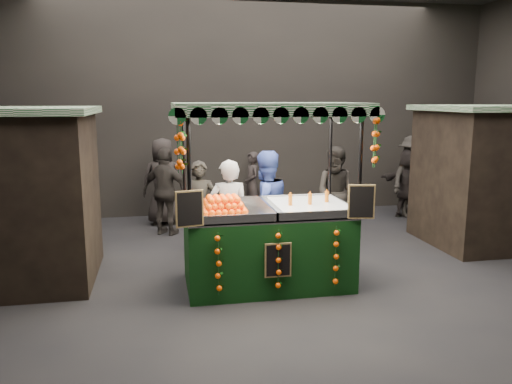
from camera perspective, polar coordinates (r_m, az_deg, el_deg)
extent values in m
plane|color=black|center=(7.66, 4.94, -10.38)|extent=(12.00, 12.00, 0.00)
cube|color=black|center=(12.04, -1.47, 9.44)|extent=(12.00, 0.10, 5.00)
cube|color=black|center=(10.64, 26.11, 1.46)|extent=(2.80, 2.00, 2.50)
cube|color=#104B1C|center=(10.54, 26.69, 8.45)|extent=(3.00, 2.20, 0.10)
cube|color=black|center=(7.50, 1.27, -6.45)|extent=(2.36, 1.29, 1.07)
cube|color=silver|center=(7.36, 1.28, -2.29)|extent=(2.36, 1.29, 0.04)
cylinder|color=black|center=(6.57, -7.41, -2.22)|extent=(0.05, 0.05, 2.58)
cylinder|color=black|center=(7.09, 11.48, -1.41)|extent=(0.05, 0.05, 2.58)
cylinder|color=black|center=(7.77, -8.00, -0.25)|extent=(0.05, 0.05, 2.58)
cylinder|color=black|center=(8.21, 8.24, 0.32)|extent=(0.05, 0.05, 2.58)
cube|color=#104B1C|center=(7.18, 1.33, 9.67)|extent=(2.63, 1.56, 0.09)
cube|color=silver|center=(7.51, 6.10, -1.59)|extent=(1.05, 1.16, 0.09)
cube|color=black|center=(6.50, -7.48, -1.88)|extent=(0.36, 0.10, 0.47)
cube|color=black|center=(7.02, 11.78, -1.08)|extent=(0.36, 0.10, 0.47)
cube|color=black|center=(6.85, 2.50, -7.67)|extent=(0.37, 0.03, 0.47)
imported|color=gray|center=(8.07, -3.07, -2.63)|extent=(0.70, 0.50, 1.79)
imported|color=navy|center=(8.38, 1.00, -1.77)|extent=(1.11, 0.99, 1.89)
imported|color=black|center=(8.91, -6.31, -1.83)|extent=(0.69, 0.53, 1.66)
imported|color=#2A2622|center=(9.87, 9.16, -0.22)|extent=(1.11, 1.02, 1.82)
imported|color=#2D2825|center=(10.29, -10.09, 0.05)|extent=(1.11, 0.91, 1.77)
imported|color=black|center=(12.23, 17.22, 1.69)|extent=(1.40, 1.11, 1.90)
imported|color=black|center=(11.18, -10.38, 1.18)|extent=(0.97, 0.67, 1.89)
imported|color=#292221|center=(12.15, 16.80, 0.98)|extent=(1.31, 1.47, 1.62)
imported|color=#2D2624|center=(11.82, -0.47, 0.90)|extent=(0.45, 0.60, 1.50)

